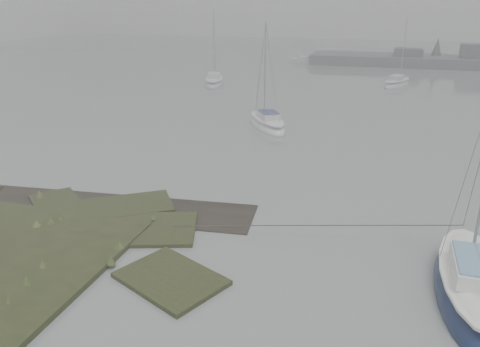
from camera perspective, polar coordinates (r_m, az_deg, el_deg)
name	(u,v)px	position (r m, az deg, el deg)	size (l,w,h in m)	color
ground	(304,104)	(44.50, 7.80, 8.41)	(160.00, 160.00, 0.00)	gray
sailboat_main	(472,287)	(17.44, 26.43, -12.29)	(2.37, 6.93, 9.73)	#0C1839
sailboat_white	(267,124)	(35.74, 3.34, 6.03)	(4.79, 5.94, 8.24)	white
sailboat_far_a	(214,82)	(54.43, -3.15, 11.03)	(3.65, 6.58, 8.83)	silver
sailboat_far_b	(397,84)	(56.41, 18.59, 10.33)	(3.91, 5.92, 7.97)	#B8BFC3
sailboat_far_c	(302,61)	(74.90, 7.53, 13.40)	(4.71, 2.57, 6.33)	silver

